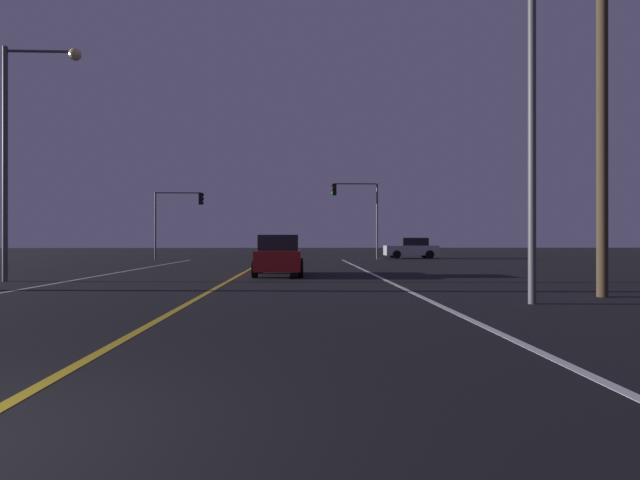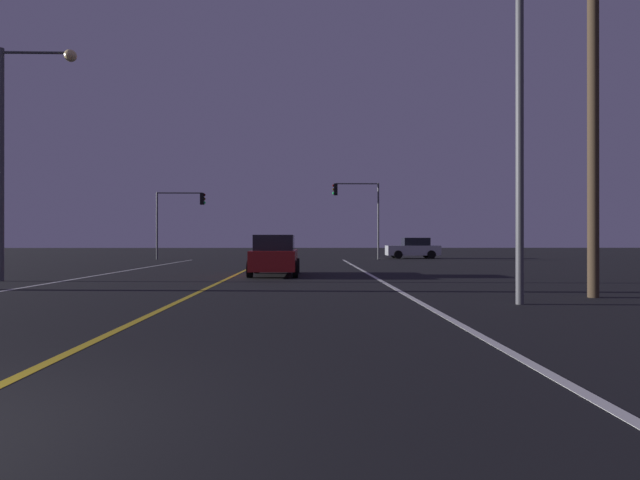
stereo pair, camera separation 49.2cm
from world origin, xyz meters
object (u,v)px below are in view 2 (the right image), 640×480
at_px(utility_pole_right, 593,74).
at_px(street_lamp_right_near, 502,62).
at_px(car_lead_same_lane, 275,256).
at_px(traffic_light_near_left, 181,209).
at_px(car_crossing_side, 413,248).
at_px(traffic_light_near_right, 357,203).
at_px(street_lamp_left_mid, 19,133).

bearing_deg(utility_pole_right, street_lamp_right_near, -155.07).
relative_size(street_lamp_right_near, utility_pole_right, 0.82).
bearing_deg(utility_pole_right, car_lead_same_lane, 135.96).
height_order(traffic_light_near_left, utility_pole_right, utility_pole_right).
relative_size(car_crossing_side, traffic_light_near_left, 0.83).
bearing_deg(traffic_light_near_right, car_lead_same_lane, 73.92).
relative_size(car_crossing_side, utility_pole_right, 0.39).
height_order(car_crossing_side, traffic_light_near_left, traffic_light_near_left).
xyz_separation_m(traffic_light_near_right, street_lamp_right_near, (0.68, -27.77, 1.17)).
bearing_deg(street_lamp_left_mid, utility_pole_right, -17.69).
relative_size(traffic_light_near_right, street_lamp_right_near, 0.66).
height_order(car_lead_same_lane, street_lamp_left_mid, street_lamp_left_mid).
bearing_deg(car_lead_same_lane, street_lamp_left_mid, 107.10).
height_order(car_crossing_side, car_lead_same_lane, same).
distance_m(traffic_light_near_right, street_lamp_left_mid, 25.18).
bearing_deg(traffic_light_near_left, utility_pole_right, -56.98).
relative_size(car_lead_same_lane, street_lamp_left_mid, 0.51).
xyz_separation_m(car_lead_same_lane, utility_pole_right, (8.76, -8.47, 4.94)).
xyz_separation_m(traffic_light_near_right, utility_pole_right, (3.58, -26.43, 1.36)).
xyz_separation_m(street_lamp_left_mid, utility_pole_right, (17.82, -5.68, 0.41)).
bearing_deg(utility_pole_right, traffic_light_near_left, 123.02).
height_order(street_lamp_right_near, street_lamp_left_mid, street_lamp_right_near).
relative_size(traffic_light_near_right, utility_pole_right, 0.54).
bearing_deg(street_lamp_left_mid, street_lamp_right_near, -25.23).
height_order(street_lamp_right_near, utility_pole_right, utility_pole_right).
height_order(traffic_light_near_left, street_lamp_right_near, street_lamp_right_near).
height_order(traffic_light_near_right, traffic_light_near_left, traffic_light_near_right).
bearing_deg(street_lamp_left_mid, car_lead_same_lane, 17.10).
relative_size(car_lead_same_lane, utility_pole_right, 0.39).
distance_m(car_lead_same_lane, street_lamp_left_mid, 10.51).
bearing_deg(car_crossing_side, street_lamp_left_mid, 50.33).
distance_m(traffic_light_near_right, street_lamp_right_near, 27.81).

